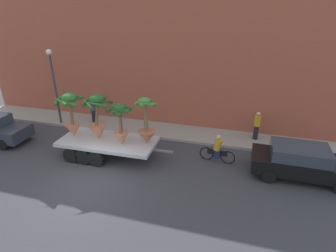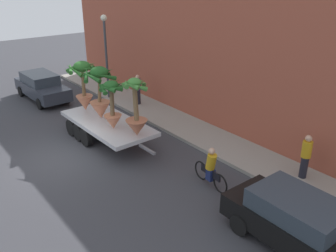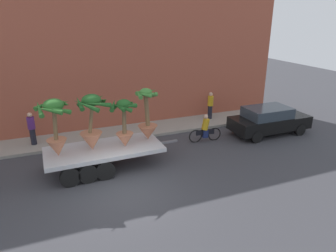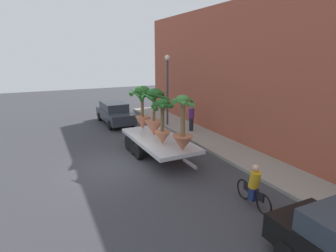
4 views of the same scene
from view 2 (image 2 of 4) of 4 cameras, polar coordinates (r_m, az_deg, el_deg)
The scene contains 14 objects.
ground_plane at distance 15.80m, azimuth -16.23°, elevation -4.95°, with size 60.00×60.00×0.00m, color #38383D.
sidewalk at distance 18.56m, azimuth 1.20°, elevation 0.64°, with size 24.00×2.20×0.15m, color gray.
building_facade at distance 18.54m, azimuth 5.47°, elevation 12.98°, with size 24.00×1.20×7.86m, color #9E4C38.
flatbed_trailer at distance 16.84m, azimuth -9.94°, elevation 0.29°, with size 6.05×2.34×0.98m.
potted_palm_rear at distance 16.48m, azimuth -10.72°, elevation 5.02°, with size 1.55×1.50×2.44m.
potted_palm_middle at distance 17.64m, azimuth -13.23°, elevation 6.50°, with size 1.43×1.56×2.42m.
potted_palm_front at distance 15.31m, azimuth -8.82°, elevation 3.37°, with size 1.23×1.20×2.14m.
potted_palm_extra at distance 14.60m, azimuth -5.07°, elevation 2.09°, with size 1.07×1.14×2.43m.
cyclist at distance 13.19m, azimuth 6.77°, elevation -6.75°, with size 1.84×0.38×1.54m.
parked_car at distance 10.95m, azimuth 20.27°, elevation -14.26°, with size 4.54×1.96×1.58m.
trailing_car at distance 23.13m, azimuth -19.30°, elevation 5.95°, with size 4.63×1.93×1.58m.
pedestrian_near_gate at distance 20.68m, azimuth -4.78°, elevation 5.85°, with size 0.36×0.36×1.71m.
pedestrian_far_left at distance 14.11m, azimuth 20.90°, elevation -4.41°, with size 0.36×0.36×1.71m.
street_lamp at distance 21.54m, azimuth -9.81°, elevation 12.31°, with size 0.36×0.36×4.83m.
Camera 2 is at (13.19, -4.80, 7.26)m, focal length 38.64 mm.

